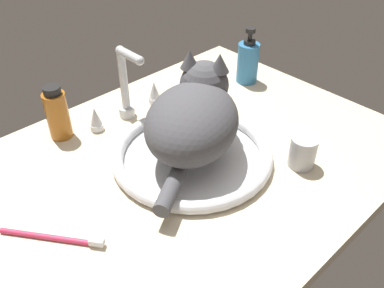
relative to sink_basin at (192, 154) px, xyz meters
The scene contains 8 objects.
countertop 4.07cm from the sink_basin, behind, with size 100.20×71.73×3.00cm, color beige.
sink_basin is the anchor object (origin of this frame).
faucet 23.70cm from the sink_basin, 90.00° to the left, with size 21.12×10.18×18.74cm.
cat 9.16cm from the sink_basin, 31.01° to the left, with size 34.18×29.17×18.03cm.
amber_bottle 32.16cm from the sink_basin, 120.78° to the left, with size 5.18×5.18×13.07cm.
metal_jar 23.54cm from the sink_basin, 48.72° to the right, with size 5.78×5.78×7.03cm.
soap_pump_bottle 38.64cm from the sink_basin, 22.56° to the left, with size 5.88×5.88×15.70cm.
toothbrush 33.19cm from the sink_basin, behind, with size 12.41×16.20×1.70cm.
Camera 1 is at (-45.91, -51.92, 61.25)cm, focal length 39.14 mm.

